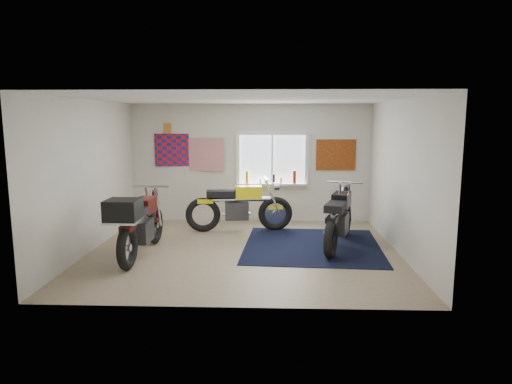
{
  "coord_description": "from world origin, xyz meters",
  "views": [
    {
      "loc": [
        0.51,
        -7.95,
        2.36
      ],
      "look_at": [
        0.21,
        0.4,
        1.02
      ],
      "focal_mm": 32.0,
      "sensor_mm": 36.0,
      "label": 1
    }
  ],
  "objects_px": {
    "black_chrome_bike": "(339,220)",
    "yellow_triumph": "(239,208)",
    "navy_rug": "(312,246)",
    "maroon_tourer": "(138,224)"
  },
  "relations": [
    {
      "from": "yellow_triumph",
      "to": "maroon_tourer",
      "type": "relative_size",
      "value": 1.0
    },
    {
      "from": "black_chrome_bike",
      "to": "yellow_triumph",
      "type": "bearing_deg",
      "value": 77.37
    },
    {
      "from": "navy_rug",
      "to": "maroon_tourer",
      "type": "bearing_deg",
      "value": -163.9
    },
    {
      "from": "yellow_triumph",
      "to": "black_chrome_bike",
      "type": "distance_m",
      "value": 2.25
    },
    {
      "from": "maroon_tourer",
      "to": "yellow_triumph",
      "type": "bearing_deg",
      "value": -36.66
    },
    {
      "from": "yellow_triumph",
      "to": "maroon_tourer",
      "type": "distance_m",
      "value": 2.53
    },
    {
      "from": "maroon_tourer",
      "to": "black_chrome_bike",
      "type": "bearing_deg",
      "value": -74.99
    },
    {
      "from": "yellow_triumph",
      "to": "black_chrome_bike",
      "type": "bearing_deg",
      "value": -37.44
    },
    {
      "from": "navy_rug",
      "to": "black_chrome_bike",
      "type": "height_order",
      "value": "black_chrome_bike"
    },
    {
      "from": "navy_rug",
      "to": "maroon_tourer",
      "type": "xyz_separation_m",
      "value": [
        -3.02,
        -0.87,
        0.6
      ]
    }
  ]
}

